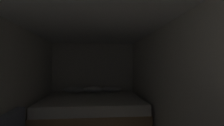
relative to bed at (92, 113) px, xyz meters
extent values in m
cube|color=silver|center=(0.00, 0.98, 0.66)|extent=(2.39, 0.05, 2.08)
cube|color=silver|center=(-1.17, -1.52, 0.66)|extent=(0.05, 4.94, 2.08)
cube|color=silver|center=(1.17, -1.52, 0.66)|extent=(0.05, 4.94, 2.08)
cube|color=white|center=(0.00, -1.52, 1.73)|extent=(2.39, 4.94, 0.05)
cube|color=tan|center=(0.00, -0.02, -0.11)|extent=(2.17, 1.85, 0.54)
cube|color=white|center=(0.00, -0.02, 0.26)|extent=(2.13, 1.81, 0.20)
ellipsoid|color=white|center=(-0.49, 0.68, 0.44)|extent=(0.57, 0.35, 0.15)
ellipsoid|color=white|center=(0.49, 0.68, 0.44)|extent=(0.57, 0.35, 0.15)
ellipsoid|color=white|center=(0.00, 0.68, 0.44)|extent=(0.57, 0.35, 0.15)
camera|label=1|loc=(0.08, -3.87, 1.06)|focal=27.11mm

